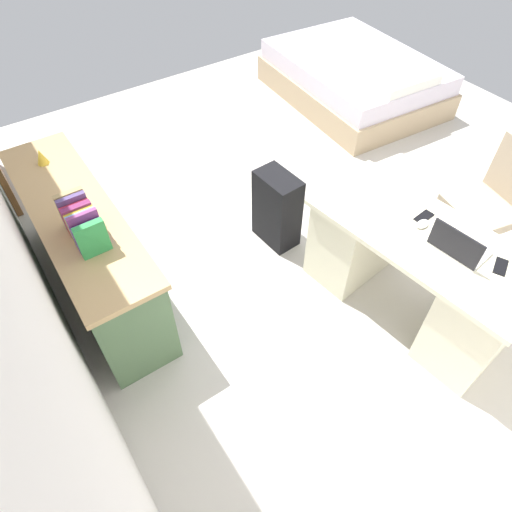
% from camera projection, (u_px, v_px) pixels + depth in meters
% --- Properties ---
extents(ground_plane, '(5.78, 5.78, 0.00)m').
position_uv_depth(ground_plane, '(325.00, 201.00, 4.04)').
color(ground_plane, beige).
extents(desk, '(1.51, 0.83, 0.73)m').
position_uv_depth(desk, '(412.00, 271.00, 2.99)').
color(desk, beige).
rests_on(desk, ground_plane).
extents(office_chair, '(0.54, 0.54, 0.94)m').
position_uv_depth(office_chair, '(487.00, 211.00, 3.33)').
color(office_chair, black).
rests_on(office_chair, ground_plane).
extents(credenza, '(1.80, 0.48, 0.76)m').
position_uv_depth(credenza, '(89.00, 250.00, 3.11)').
color(credenza, '#4C6B47').
rests_on(credenza, ground_plane).
extents(bed, '(2.00, 1.54, 0.58)m').
position_uv_depth(bed, '(354.00, 78.00, 5.07)').
color(bed, tan).
rests_on(bed, ground_plane).
extents(suitcase_black, '(0.37, 0.24, 0.63)m').
position_uv_depth(suitcase_black, '(277.00, 209.00, 3.50)').
color(suitcase_black, black).
rests_on(suitcase_black, ground_plane).
extents(laptop, '(0.33, 0.26, 0.21)m').
position_uv_depth(laptop, '(458.00, 246.00, 2.60)').
color(laptop, silver).
rests_on(laptop, desk).
extents(computer_mouse, '(0.07, 0.11, 0.03)m').
position_uv_depth(computer_mouse, '(423.00, 224.00, 2.77)').
color(computer_mouse, white).
rests_on(computer_mouse, desk).
extents(cell_phone_near_laptop, '(0.12, 0.15, 0.01)m').
position_uv_depth(cell_phone_near_laptop, '(501.00, 267.00, 2.55)').
color(cell_phone_near_laptop, black).
rests_on(cell_phone_near_laptop, desk).
extents(cell_phone_by_mouse, '(0.08, 0.14, 0.01)m').
position_uv_depth(cell_phone_by_mouse, '(424.00, 217.00, 2.83)').
color(cell_phone_by_mouse, black).
rests_on(cell_phone_by_mouse, desk).
extents(book_row, '(0.36, 0.17, 0.24)m').
position_uv_depth(book_row, '(83.00, 223.00, 2.59)').
color(book_row, '#2D8E47').
rests_on(book_row, credenza).
extents(figurine_small, '(0.08, 0.08, 0.11)m').
position_uv_depth(figurine_small, '(41.00, 157.00, 3.11)').
color(figurine_small, gold).
rests_on(figurine_small, credenza).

